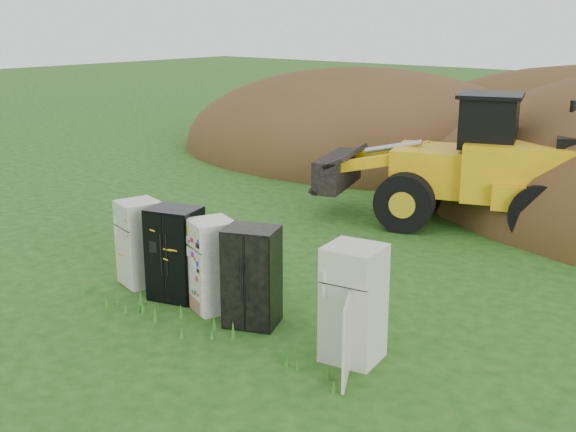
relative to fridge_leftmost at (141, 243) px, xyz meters
name	(u,v)px	position (x,y,z in m)	size (l,w,h in m)	color
ground	(236,317)	(2.54, -0.03, -0.83)	(120.00, 120.00, 0.00)	#1C4813
fridge_leftmost	(141,243)	(0.00, 0.00, 0.00)	(0.73, 0.70, 1.65)	silver
fridge_black_side	(176,253)	(1.06, -0.05, 0.03)	(0.89, 0.70, 1.71)	black
fridge_sticker	(213,265)	(1.98, 0.00, -0.01)	(0.73, 0.67, 1.64)	white
fridge_dark_mid	(252,277)	(2.93, -0.02, 0.02)	(0.86, 0.70, 1.68)	black
fridge_open_door	(354,303)	(4.96, 0.00, 0.07)	(0.81, 0.75, 1.79)	silver
wheel_loader	(452,159)	(2.53, 7.64, 0.81)	(6.75, 2.74, 3.27)	#F8B210
dirt_mound_left	(363,152)	(-4.62, 14.38, -0.83)	(15.50, 11.62, 6.38)	#4F3919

